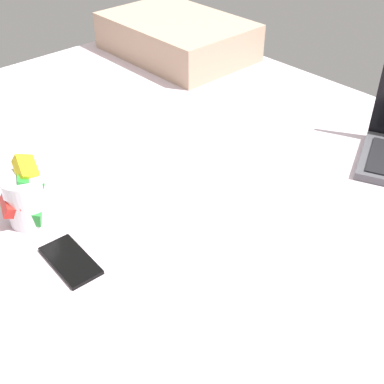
{
  "coord_description": "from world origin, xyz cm",
  "views": [
    {
      "loc": [
        77.1,
        -69.36,
        87.69
      ],
      "look_at": [
        14.34,
        -11.34,
        24.0
      ],
      "focal_mm": 46.93,
      "sensor_mm": 36.0,
      "label": 1
    }
  ],
  "objects": [
    {
      "name": "pillow",
      "position": [
        -57.96,
        48.0,
        24.5
      ],
      "size": [
        52.0,
        36.0,
        13.0
      ],
      "primitive_type": "cube",
      "color": "tan",
      "rests_on": "bed_mattress"
    },
    {
      "name": "cell_phone",
      "position": [
        9.16,
        -38.98,
        18.4
      ],
      "size": [
        14.31,
        7.47,
        0.8
      ],
      "primitive_type": "cube",
      "rotation": [
        0.0,
        0.0,
        4.66
      ],
      "color": "black",
      "rests_on": "bed_mattress"
    },
    {
      "name": "snack_cup",
      "position": [
        -7.78,
        -38.19,
        24.05
      ],
      "size": [
        10.44,
        11.33,
        14.53
      ],
      "color": "silver",
      "rests_on": "bed_mattress"
    },
    {
      "name": "bed_mattress",
      "position": [
        0.0,
        0.0,
        9.0
      ],
      "size": [
        180.0,
        140.0,
        18.0
      ],
      "primitive_type": "cube",
      "color": "silver",
      "rests_on": "ground"
    }
  ]
}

